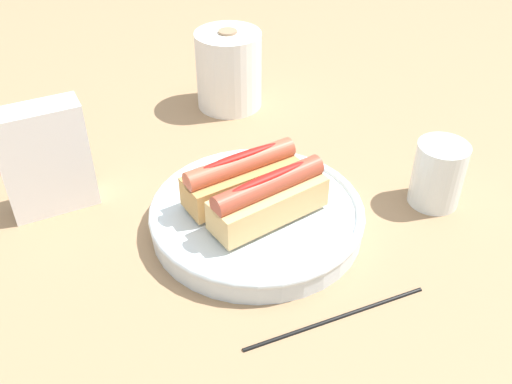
% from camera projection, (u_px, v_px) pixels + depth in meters
% --- Properties ---
extents(ground_plane, '(2.40, 2.40, 0.00)m').
position_uv_depth(ground_plane, '(250.00, 228.00, 0.75)').
color(ground_plane, '#9E7A56').
extents(serving_bowl, '(0.27, 0.27, 0.03)m').
position_uv_depth(serving_bowl, '(256.00, 214.00, 0.74)').
color(serving_bowl, silver).
rests_on(serving_bowl, ground_plane).
extents(hotdog_front, '(0.16, 0.08, 0.06)m').
position_uv_depth(hotdog_front, '(269.00, 198.00, 0.70)').
color(hotdog_front, '#DBB270').
rests_on(hotdog_front, serving_bowl).
extents(hotdog_back, '(0.16, 0.07, 0.06)m').
position_uv_depth(hotdog_back, '(244.00, 176.00, 0.74)').
color(hotdog_back, tan).
rests_on(hotdog_back, serving_bowl).
extents(water_glass, '(0.07, 0.07, 0.09)m').
position_uv_depth(water_glass, '(437.00, 178.00, 0.77)').
color(water_glass, white).
rests_on(water_glass, ground_plane).
extents(paper_towel_roll, '(0.11, 0.11, 0.13)m').
position_uv_depth(paper_towel_roll, '(229.00, 70.00, 0.98)').
color(paper_towel_roll, white).
rests_on(paper_towel_roll, ground_plane).
extents(napkin_box, '(0.11, 0.05, 0.15)m').
position_uv_depth(napkin_box, '(45.00, 160.00, 0.74)').
color(napkin_box, white).
rests_on(napkin_box, ground_plane).
extents(chopstick_near, '(0.22, 0.01, 0.01)m').
position_uv_depth(chopstick_near, '(337.00, 317.00, 0.63)').
color(chopstick_near, black).
rests_on(chopstick_near, ground_plane).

